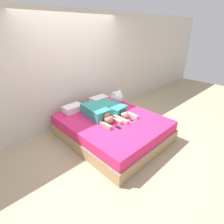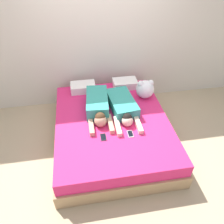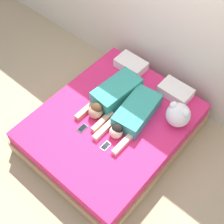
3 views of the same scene
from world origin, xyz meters
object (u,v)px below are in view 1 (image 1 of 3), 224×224
(pillow_head_right, at_px, (99,99))
(cell_phone_left, at_px, (118,128))
(person_left, at_px, (98,113))
(person_right, at_px, (113,109))
(cell_phone_right, at_px, (131,121))
(pillow_head_left, at_px, (73,108))
(bed, at_px, (112,128))
(plush_toy, at_px, (117,97))

(pillow_head_right, height_order, cell_phone_left, pillow_head_right)
(person_left, xyz_separation_m, person_right, (0.40, -0.05, -0.02))
(pillow_head_right, xyz_separation_m, cell_phone_right, (-0.18, -1.25, -0.06))
(pillow_head_left, bearing_deg, person_right, -49.58)
(person_right, bearing_deg, bed, -139.40)
(bed, distance_m, cell_phone_left, 0.48)
(person_left, bearing_deg, bed, -50.03)
(bed, relative_size, pillow_head_right, 4.89)
(person_right, distance_m, cell_phone_left, 0.68)
(person_right, bearing_deg, plush_toy, 35.85)
(pillow_head_left, distance_m, person_right, 0.93)
(cell_phone_right, xyz_separation_m, plush_toy, (0.46, 0.88, 0.16))
(pillow_head_right, distance_m, person_left, 0.88)
(person_left, bearing_deg, cell_phone_right, -55.82)
(pillow_head_right, xyz_separation_m, person_right, (-0.19, -0.71, 0.02))
(pillow_head_left, relative_size, person_right, 0.43)
(person_left, xyz_separation_m, cell_phone_right, (0.40, -0.60, -0.11))
(person_right, height_order, cell_phone_right, person_right)
(bed, bearing_deg, pillow_head_left, 114.02)
(person_left, height_order, plush_toy, plush_toy)
(cell_phone_left, bearing_deg, pillow_head_left, 99.39)
(person_left, distance_m, person_right, 0.40)
(cell_phone_right, bearing_deg, cell_phone_left, 179.87)
(person_right, bearing_deg, pillow_head_right, 75.22)
(person_left, distance_m, plush_toy, 0.91)
(pillow_head_left, xyz_separation_m, pillow_head_right, (0.79, 0.00, 0.00))
(bed, xyz_separation_m, cell_phone_right, (0.21, -0.37, 0.24))
(plush_toy, bearing_deg, bed, -142.61)
(person_right, distance_m, cell_phone_right, 0.55)
(person_left, relative_size, cell_phone_right, 7.20)
(bed, bearing_deg, cell_phone_left, -117.25)
(bed, xyz_separation_m, pillow_head_left, (-0.39, 0.88, 0.30))
(pillow_head_right, xyz_separation_m, plush_toy, (0.27, -0.37, 0.10))
(bed, bearing_deg, pillow_head_right, 65.98)
(pillow_head_left, relative_size, pillow_head_right, 1.00)
(plush_toy, bearing_deg, cell_phone_left, -134.36)
(pillow_head_left, relative_size, person_left, 0.45)
(pillow_head_left, height_order, plush_toy, plush_toy)
(pillow_head_left, bearing_deg, pillow_head_right, 0.00)
(cell_phone_left, height_order, plush_toy, plush_toy)
(pillow_head_left, xyz_separation_m, person_right, (0.60, -0.71, 0.02))
(person_left, bearing_deg, person_right, -7.43)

